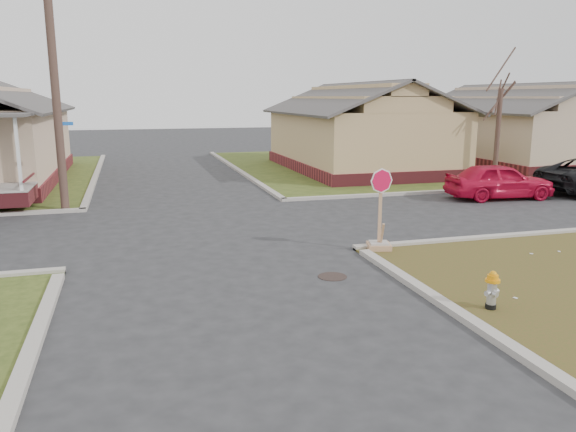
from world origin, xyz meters
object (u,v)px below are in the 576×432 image
object	(u,v)px
utility_pole	(54,73)
red_sedan	(499,181)
stop_sign	(379,232)
fire_hydrant	(492,288)

from	to	relation	value
utility_pole	red_sedan	world-z (taller)	utility_pole
utility_pole	stop_sign	size ratio (longest dim) A/B	4.30
utility_pole	red_sedan	distance (m)	16.60
utility_pole	red_sedan	size ratio (longest dim) A/B	2.20
stop_sign	red_sedan	world-z (taller)	stop_sign
utility_pole	red_sedan	bearing A→B (deg)	-7.28
stop_sign	fire_hydrant	bearing A→B (deg)	-72.00
utility_pole	red_sedan	xyz separation A→B (m)	(15.99, -2.04, -3.96)
utility_pole	stop_sign	distance (m)	12.07
utility_pole	fire_hydrant	bearing A→B (deg)	-54.87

